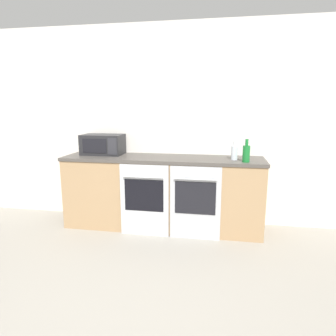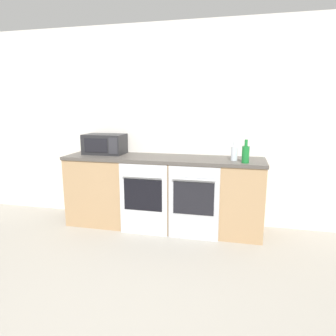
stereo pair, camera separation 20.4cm
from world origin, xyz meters
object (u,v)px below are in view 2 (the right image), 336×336
at_px(oven_right, 194,203).
at_px(bottle_clear, 234,153).
at_px(microwave, 105,144).
at_px(oven_left, 143,200).
at_px(bottle_green, 246,154).

height_order(oven_right, bottle_clear, bottle_clear).
distance_m(oven_right, bottle_clear, 0.76).
bearing_deg(microwave, oven_left, -30.56).
relative_size(oven_right, bottle_clear, 3.84).
bearing_deg(microwave, bottle_green, -7.98).
relative_size(oven_right, microwave, 1.65).
relative_size(bottle_green, bottle_clear, 1.15).
relative_size(oven_left, bottle_green, 3.34).
bearing_deg(bottle_green, oven_right, -166.83).
bearing_deg(oven_left, bottle_clear, 13.92).
distance_m(oven_left, bottle_clear, 1.22).
height_order(oven_left, microwave, microwave).
xyz_separation_m(oven_left, bottle_clear, (1.04, 0.26, 0.57)).
height_order(microwave, bottle_clear, microwave).
relative_size(oven_left, oven_right, 1.00).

